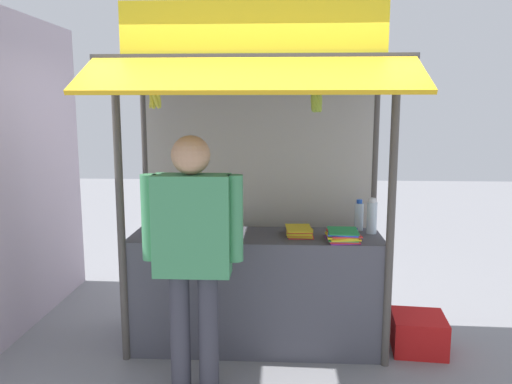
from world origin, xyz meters
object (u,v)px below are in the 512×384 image
object	(u,v)px
water_bottle_mid_right	(359,216)
water_bottle_back_left	(177,213)
plastic_crate	(418,333)
magazine_stack_front_right	(178,234)
magazine_stack_center	(343,235)
banana_bunch_leftmost	(317,102)
water_bottle_right	(372,217)
water_bottle_back_right	(161,217)
banana_bunch_rightmost	(155,98)
vendor_person	(193,242)
magazine_stack_mid_left	(299,231)

from	to	relation	value
water_bottle_mid_right	water_bottle_back_left	bearing A→B (deg)	-178.77
plastic_crate	magazine_stack_front_right	bearing A→B (deg)	-176.10
water_bottle_mid_right	magazine_stack_center	world-z (taller)	water_bottle_mid_right
water_bottle_back_left	magazine_stack_center	distance (m)	1.39
magazine_stack_front_right	banana_bunch_leftmost	distance (m)	1.47
water_bottle_back_left	water_bottle_right	bearing A→B (deg)	-2.55
water_bottle_back_right	magazine_stack_front_right	xyz separation A→B (m)	(0.18, -0.23, -0.09)
magazine_stack_front_right	water_bottle_right	bearing A→B (deg)	9.66
water_bottle_back_right	banana_bunch_leftmost	size ratio (longest dim) A/B	1.03
water_bottle_back_right	water_bottle_mid_right	bearing A→B (deg)	4.85
magazine_stack_center	plastic_crate	xyz separation A→B (m)	(0.64, 0.11, -0.83)
magazine_stack_front_right	magazine_stack_center	bearing A→B (deg)	0.94
magazine_stack_front_right	plastic_crate	xyz separation A→B (m)	(1.92, 0.13, -0.83)
water_bottle_right	water_bottle_back_left	world-z (taller)	water_bottle_right
water_bottle_right	water_bottle_back_right	distance (m)	1.72
banana_bunch_rightmost	plastic_crate	xyz separation A→B (m)	(2.01, 0.37, -1.87)
water_bottle_mid_right	plastic_crate	bearing A→B (deg)	-26.51
vendor_person	plastic_crate	bearing A→B (deg)	23.05
banana_bunch_leftmost	magazine_stack_front_right	bearing A→B (deg)	167.16
banana_bunch_leftmost	banana_bunch_rightmost	world-z (taller)	same
water_bottle_mid_right	plastic_crate	xyz separation A→B (m)	(0.47, -0.24, -0.91)
magazine_stack_front_right	magazine_stack_mid_left	xyz separation A→B (m)	(0.95, 0.16, -0.01)
water_bottle_back_left	water_bottle_mid_right	distance (m)	1.52
magazine_stack_front_right	plastic_crate	size ratio (longest dim) A/B	0.77
water_bottle_mid_right	banana_bunch_rightmost	world-z (taller)	banana_bunch_rightmost
magazine_stack_front_right	water_bottle_back_left	bearing A→B (deg)	102.50
water_bottle_right	vendor_person	xyz separation A→B (m)	(-1.32, -0.85, -0.01)
water_bottle_back_left	plastic_crate	distance (m)	2.21
water_bottle_right	water_bottle_mid_right	size ratio (longest dim) A/B	1.12
water_bottle_back_right	banana_bunch_leftmost	xyz separation A→B (m)	(1.23, -0.47, 0.92)
water_bottle_right	magazine_stack_mid_left	distance (m)	0.60
water_bottle_right	water_bottle_mid_right	xyz separation A→B (m)	(-0.09, 0.10, -0.01)
water_bottle_right	magazine_stack_center	distance (m)	0.37
water_bottle_back_left	banana_bunch_leftmost	bearing A→B (deg)	-27.09
banana_bunch_rightmost	banana_bunch_leftmost	bearing A→B (deg)	-0.09
plastic_crate	water_bottle_mid_right	bearing A→B (deg)	153.49
water_bottle_back_right	plastic_crate	xyz separation A→B (m)	(2.10, -0.10, -0.92)
water_bottle_back_right	magazine_stack_mid_left	distance (m)	1.14
plastic_crate	magazine_stack_mid_left	bearing A→B (deg)	178.05
banana_bunch_rightmost	water_bottle_right	bearing A→B (deg)	17.02
water_bottle_mid_right	magazine_stack_front_right	xyz separation A→B (m)	(-1.45, -0.37, -0.08)
magazine_stack_center	vendor_person	bearing A→B (deg)	-150.19
water_bottle_right	water_bottle_mid_right	distance (m)	0.14
water_bottle_mid_right	magazine_stack_center	distance (m)	0.39
water_bottle_mid_right	plastic_crate	distance (m)	1.06
water_bottle_back_right	banana_bunch_leftmost	distance (m)	1.60
water_bottle_right	magazine_stack_front_right	size ratio (longest dim) A/B	0.92
magazine_stack_center	banana_bunch_leftmost	bearing A→B (deg)	-132.26
magazine_stack_center	banana_bunch_leftmost	xyz separation A→B (m)	(-0.23, -0.26, 1.01)
water_bottle_right	magazine_stack_mid_left	bearing A→B (deg)	-170.54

